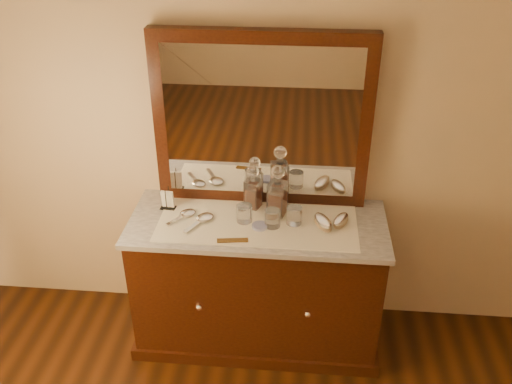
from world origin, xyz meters
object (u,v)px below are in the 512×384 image
(decanter_right, at_px, (277,196))
(brush_near, at_px, (323,222))
(napkin_rack, at_px, (168,200))
(pin_dish, at_px, (260,226))
(hand_mirror_inner, at_px, (203,219))
(comb, at_px, (233,240))
(decanter_left, at_px, (253,191))
(brush_far, at_px, (341,221))
(dresser_cabinet, at_px, (258,283))
(hand_mirror_outer, at_px, (185,214))
(mirror_frame, at_px, (262,121))

(decanter_right, bearing_deg, brush_near, -21.30)
(napkin_rack, bearing_deg, decanter_right, -0.71)
(pin_dish, xyz_separation_m, hand_mirror_inner, (-0.32, 0.04, 0.00))
(comb, relative_size, hand_mirror_inner, 0.72)
(decanter_left, bearing_deg, napkin_rack, -173.10)
(brush_near, xyz_separation_m, brush_far, (0.10, 0.03, -0.00))
(dresser_cabinet, xyz_separation_m, napkin_rack, (-0.53, 0.09, 0.49))
(decanter_right, height_order, hand_mirror_outer, decanter_right)
(comb, height_order, napkin_rack, napkin_rack)
(mirror_frame, xyz_separation_m, napkin_rack, (-0.53, -0.15, -0.45))
(decanter_left, height_order, brush_far, decanter_left)
(decanter_right, xyz_separation_m, brush_far, (0.36, -0.07, -0.10))
(pin_dish, height_order, napkin_rack, napkin_rack)
(dresser_cabinet, distance_m, hand_mirror_outer, 0.61)
(decanter_right, bearing_deg, pin_dish, -120.34)
(hand_mirror_inner, bearing_deg, decanter_right, 14.93)
(decanter_left, height_order, hand_mirror_outer, decanter_left)
(brush_far, bearing_deg, napkin_rack, 175.46)
(decanter_left, height_order, decanter_right, decanter_right)
(pin_dish, relative_size, hand_mirror_outer, 0.44)
(brush_near, bearing_deg, napkin_rack, 173.05)
(comb, bearing_deg, hand_mirror_outer, 135.82)
(dresser_cabinet, xyz_separation_m, pin_dish, (0.02, -0.06, 0.45))
(napkin_rack, relative_size, decanter_left, 0.50)
(dresser_cabinet, bearing_deg, hand_mirror_inner, -175.63)
(decanter_right, xyz_separation_m, hand_mirror_inner, (-0.41, -0.11, -0.11))
(pin_dish, distance_m, brush_far, 0.45)
(dresser_cabinet, xyz_separation_m, decanter_left, (-0.04, 0.15, 0.55))
(decanter_right, bearing_deg, dresser_cabinet, -140.22)
(pin_dish, bearing_deg, decanter_left, 105.11)
(comb, bearing_deg, decanter_right, 45.20)
(mirror_frame, distance_m, decanter_left, 0.41)
(napkin_rack, bearing_deg, decanter_left, 6.90)
(comb, relative_size, napkin_rack, 1.24)
(dresser_cabinet, distance_m, decanter_right, 0.58)
(decanter_left, bearing_deg, comb, -101.84)
(comb, bearing_deg, hand_mirror_inner, 129.27)
(pin_dish, height_order, brush_near, brush_near)
(brush_far, bearing_deg, hand_mirror_outer, 179.86)
(dresser_cabinet, height_order, hand_mirror_inner, hand_mirror_inner)
(comb, xyz_separation_m, decanter_left, (0.07, 0.35, 0.10))
(mirror_frame, xyz_separation_m, pin_dish, (0.02, -0.31, -0.49))
(comb, distance_m, decanter_left, 0.38)
(decanter_right, bearing_deg, decanter_left, 154.90)
(pin_dish, height_order, decanter_right, decanter_right)
(comb, bearing_deg, napkin_rack, 136.70)
(comb, xyz_separation_m, brush_far, (0.57, 0.22, 0.02))
(comb, distance_m, decanter_right, 0.38)
(pin_dish, bearing_deg, hand_mirror_outer, 169.75)
(decanter_left, xyz_separation_m, decanter_right, (0.14, -0.07, 0.02))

